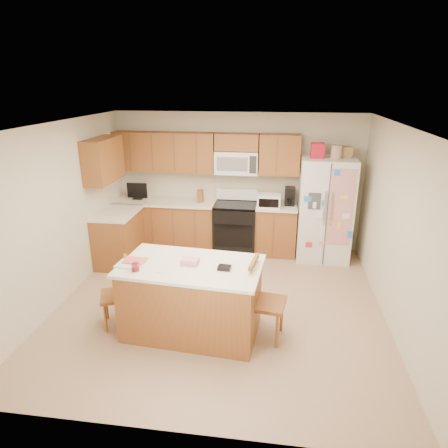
# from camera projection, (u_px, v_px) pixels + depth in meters

# --- Properties ---
(ground) EXTENTS (4.50, 4.50, 0.00)m
(ground) POSITION_uv_depth(u_px,v_px,m) (220.00, 304.00, 5.71)
(ground) COLOR #A47B57
(ground) RESTS_ON ground
(room_shell) EXTENTS (4.60, 4.60, 2.52)m
(room_shell) POSITION_uv_depth(u_px,v_px,m) (220.00, 208.00, 5.22)
(room_shell) COLOR beige
(room_shell) RESTS_ON ground
(cabinetry) EXTENTS (3.36, 1.56, 2.15)m
(cabinetry) POSITION_uv_depth(u_px,v_px,m) (181.00, 204.00, 7.20)
(cabinetry) COLOR #965532
(cabinetry) RESTS_ON ground
(stove) EXTENTS (0.76, 0.65, 1.13)m
(stove) POSITION_uv_depth(u_px,v_px,m) (235.00, 227.00, 7.36)
(stove) COLOR black
(stove) RESTS_ON ground
(refrigerator) EXTENTS (0.90, 0.79, 2.04)m
(refrigerator) POSITION_uv_depth(u_px,v_px,m) (325.00, 208.00, 6.94)
(refrigerator) COLOR white
(refrigerator) RESTS_ON ground
(island) EXTENTS (1.77, 1.13, 1.02)m
(island) POSITION_uv_depth(u_px,v_px,m) (192.00, 298.00, 4.94)
(island) COLOR #965532
(island) RESTS_ON ground
(windsor_chair_left) EXTENTS (0.49, 0.50, 0.91)m
(windsor_chair_left) POSITION_uv_depth(u_px,v_px,m) (118.00, 295.00, 5.10)
(windsor_chair_left) COLOR #965532
(windsor_chair_left) RESTS_ON ground
(windsor_chair_back) EXTENTS (0.41, 0.40, 0.87)m
(windsor_chair_back) POSITION_uv_depth(u_px,v_px,m) (206.00, 281.00, 5.48)
(windsor_chair_back) COLOR #965532
(windsor_chair_back) RESTS_ON ground
(windsor_chair_right) EXTENTS (0.48, 0.50, 1.03)m
(windsor_chair_right) POSITION_uv_depth(u_px,v_px,m) (265.00, 302.00, 4.82)
(windsor_chair_right) COLOR #965532
(windsor_chair_right) RESTS_ON ground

